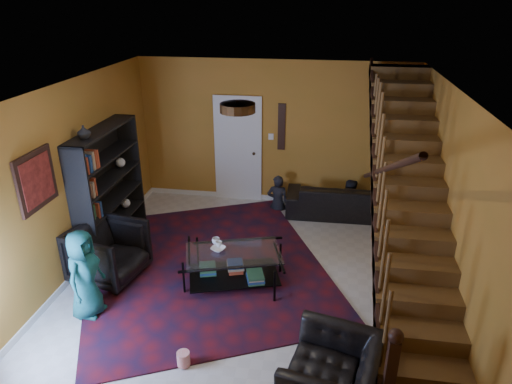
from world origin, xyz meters
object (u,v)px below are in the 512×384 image
armchair_right (331,376)px  armchair_left (108,252)px  sofa (342,200)px  bookshelf (110,191)px  coffee_table (234,265)px

armchair_right → armchair_left: bearing=-106.1°
sofa → armchair_left: armchair_left is taller
armchair_right → bookshelf: bearing=-114.5°
armchair_right → coffee_table: 2.37m
armchair_left → armchair_right: bearing=-107.4°
armchair_left → armchair_right: size_ratio=0.91×
bookshelf → armchair_left: 1.15m
bookshelf → armchair_right: (3.60, -2.73, -0.63)m
bookshelf → sofa: bearing=24.2°
sofa → coffee_table: (-1.59, -2.52, -0.01)m
armchair_right → sofa: bearing=-169.8°
sofa → bookshelf: bearing=23.2°
armchair_left → bookshelf: bearing=31.7°
armchair_right → coffee_table: (-1.40, 1.91, -0.04)m
sofa → coffee_table: sofa is taller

